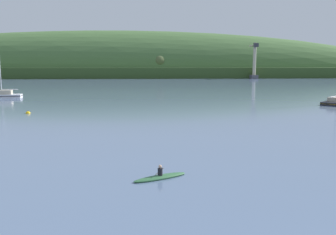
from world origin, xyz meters
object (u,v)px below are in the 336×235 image
(sailboat_far_left, at_px, (2,96))
(mooring_buoy_far_upstream, at_px, (28,113))
(dockside_crane, at_px, (254,62))
(canoe_with_paddler, at_px, (160,177))

(sailboat_far_left, height_order, mooring_buoy_far_upstream, sailboat_far_left)
(sailboat_far_left, relative_size, mooring_buoy_far_upstream, 16.35)
(dockside_crane, relative_size, canoe_with_paddler, 5.10)
(dockside_crane, relative_size, sailboat_far_left, 1.46)
(mooring_buoy_far_upstream, bearing_deg, sailboat_far_left, 122.72)
(dockside_crane, distance_m, mooring_buoy_far_upstream, 153.35)
(dockside_crane, height_order, mooring_buoy_far_upstream, dockside_crane)
(sailboat_far_left, xyz_separation_m, canoe_with_paddler, (38.10, -56.89, -0.22))
(canoe_with_paddler, xyz_separation_m, mooring_buoy_far_upstream, (-21.59, 31.19, -0.10))
(mooring_buoy_far_upstream, bearing_deg, canoe_with_paddler, -55.31)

